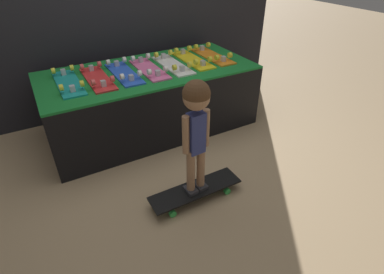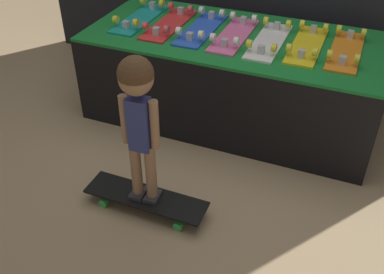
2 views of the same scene
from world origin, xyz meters
name	(u,v)px [view 1 (image 1 of 2)]	position (x,y,z in m)	size (l,w,h in m)	color
ground_plane	(177,153)	(0.00, 0.00, 0.00)	(16.00, 16.00, 0.00)	tan
display_rack	(151,100)	(0.00, 0.56, 0.32)	(2.04, 0.94, 0.64)	black
skateboard_teal_on_rack	(68,82)	(-0.74, 0.57, 0.66)	(0.19, 0.63, 0.09)	teal
skateboard_red_on_rack	(97,78)	(-0.49, 0.55, 0.66)	(0.19, 0.63, 0.09)	red
skateboard_blue_on_rack	(124,72)	(-0.25, 0.56, 0.66)	(0.19, 0.63, 0.09)	blue
skateboard_pink_on_rack	(149,68)	(0.00, 0.54, 0.66)	(0.19, 0.63, 0.09)	pink
skateboard_white_on_rack	(172,64)	(0.25, 0.54, 0.66)	(0.19, 0.63, 0.09)	white
skateboard_yellow_on_rack	(192,59)	(0.49, 0.57, 0.66)	(0.19, 0.63, 0.09)	yellow
skateboard_orange_on_rack	(212,55)	(0.74, 0.58, 0.66)	(0.19, 0.63, 0.09)	orange
skateboard_on_floor	(196,190)	(-0.14, -0.59, 0.07)	(0.72, 0.20, 0.09)	black
child	(196,118)	(-0.14, -0.59, 0.71)	(0.21, 0.18, 0.88)	#2D2D33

